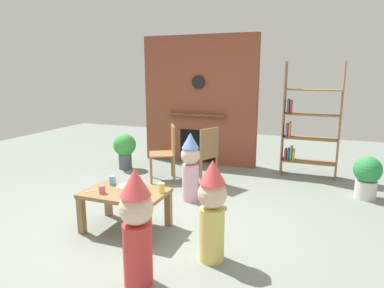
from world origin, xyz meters
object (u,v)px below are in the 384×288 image
at_px(child_in_pink, 212,209).
at_px(bookshelf, 307,126).
at_px(paper_plate_front, 138,194).
at_px(paper_cup_near_right, 113,180).
at_px(paper_cup_center, 102,189).
at_px(coffee_table, 125,198).
at_px(dining_chair_left, 167,149).
at_px(potted_plant_tall, 367,175).
at_px(child_by_the_chairs, 190,165).
at_px(paper_cup_near_left, 162,188).
at_px(child_with_cone_hat, 137,225).
at_px(dining_chair_middle, 205,152).
at_px(potted_plant_short, 125,148).
at_px(birthday_cake_slice, 147,197).
at_px(paper_plate_rear, 125,186).

bearing_deg(child_in_pink, bookshelf, -88.71).
bearing_deg(paper_plate_front, paper_cup_near_right, 158.97).
xyz_separation_m(bookshelf, paper_cup_center, (-1.95, -2.96, -0.37)).
distance_m(coffee_table, child_in_pink, 1.13).
bearing_deg(bookshelf, dining_chair_left, -153.41).
bearing_deg(dining_chair_left, potted_plant_tall, 155.56).
height_order(bookshelf, child_by_the_chairs, bookshelf).
xyz_separation_m(bookshelf, paper_cup_near_left, (-1.36, -2.71, -0.36)).
height_order(child_in_pink, dining_chair_left, child_in_pink).
xyz_separation_m(dining_chair_left, potted_plant_tall, (2.93, 0.23, -0.18)).
distance_m(paper_cup_center, child_in_pink, 1.29).
relative_size(child_with_cone_hat, dining_chair_middle, 1.12).
distance_m(child_by_the_chairs, potted_plant_short, 1.94).
relative_size(paper_cup_center, birthday_cake_slice, 0.89).
relative_size(child_with_cone_hat, potted_plant_tall, 1.67).
xyz_separation_m(paper_cup_center, potted_plant_short, (-1.11, 2.23, -0.10)).
height_order(coffee_table, dining_chair_left, dining_chair_left).
xyz_separation_m(paper_plate_rear, child_with_cone_hat, (0.72, -0.97, 0.07)).
bearing_deg(paper_plate_front, child_with_cone_hat, -60.89).
bearing_deg(dining_chair_left, child_with_cone_hat, 80.81).
bearing_deg(coffee_table, child_with_cone_hat, -52.88).
height_order(dining_chair_middle, potted_plant_short, dining_chair_middle).
height_order(paper_plate_front, child_in_pink, child_in_pink).
bearing_deg(paper_plate_rear, dining_chair_middle, 76.24).
xyz_separation_m(paper_cup_near_right, potted_plant_tall, (2.87, 1.87, -0.17)).
xyz_separation_m(paper_cup_near_right, paper_plate_rear, (0.16, -0.00, -0.05)).
relative_size(paper_cup_near_right, potted_plant_short, 0.16).
relative_size(paper_plate_rear, child_with_cone_hat, 0.20).
distance_m(bookshelf, child_by_the_chairs, 2.26).
xyz_separation_m(paper_cup_center, birthday_cake_slice, (0.57, -0.03, 0.00)).
height_order(paper_cup_center, child_by_the_chairs, child_by_the_chairs).
distance_m(paper_cup_near_right, child_by_the_chairs, 1.12).
height_order(bookshelf, potted_plant_tall, bookshelf).
xyz_separation_m(paper_plate_front, paper_plate_rear, (-0.27, 0.16, 0.00)).
relative_size(paper_cup_near_right, dining_chair_left, 0.11).
xyz_separation_m(child_with_cone_hat, dining_chair_left, (-0.94, 2.61, -0.02)).
distance_m(child_in_pink, dining_chair_left, 2.47).
xyz_separation_m(dining_chair_left, dining_chair_middle, (0.63, 0.02, 0.00)).
height_order(paper_plate_front, child_with_cone_hat, child_with_cone_hat).
height_order(bookshelf, child_with_cone_hat, bookshelf).
distance_m(child_with_cone_hat, potted_plant_short, 3.51).
distance_m(bookshelf, paper_cup_near_right, 3.36).
distance_m(bookshelf, paper_plate_rear, 3.28).
bearing_deg(potted_plant_short, dining_chair_middle, -10.11).
bearing_deg(dining_chair_left, paper_plate_front, 76.25).
relative_size(paper_cup_near_right, paper_plate_rear, 0.52).
height_order(dining_chair_left, potted_plant_short, dining_chair_left).
distance_m(dining_chair_middle, potted_plant_tall, 2.32).
bearing_deg(coffee_table, paper_cup_near_right, 150.99).
distance_m(paper_cup_near_left, paper_plate_front, 0.26).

